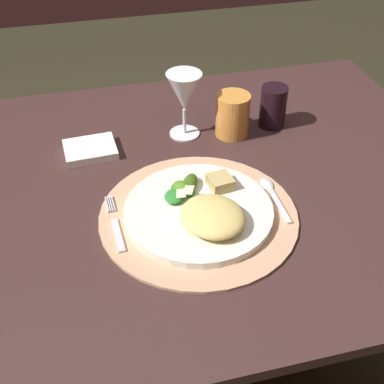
# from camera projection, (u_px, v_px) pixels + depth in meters

# --- Properties ---
(ground_plane) EXTENTS (6.00, 6.00, 0.00)m
(ground_plane) POSITION_uv_depth(u_px,v_px,m) (196.00, 378.00, 1.52)
(ground_plane) COLOR #2B281A
(dining_table) EXTENTS (1.15, 0.89, 0.76)m
(dining_table) POSITION_uv_depth(u_px,v_px,m) (197.00, 232.00, 1.14)
(dining_table) COLOR #392321
(dining_table) RESTS_ON ground
(placemat) EXTENTS (0.37, 0.37, 0.01)m
(placemat) POSITION_uv_depth(u_px,v_px,m) (198.00, 215.00, 0.95)
(placemat) COLOR tan
(placemat) RESTS_ON dining_table
(dinner_plate) EXTENTS (0.28, 0.28, 0.01)m
(dinner_plate) POSITION_uv_depth(u_px,v_px,m) (198.00, 211.00, 0.95)
(dinner_plate) COLOR white
(dinner_plate) RESTS_ON placemat
(pasta_serving) EXTENTS (0.15, 0.16, 0.04)m
(pasta_serving) POSITION_uv_depth(u_px,v_px,m) (213.00, 216.00, 0.90)
(pasta_serving) COLOR #DFC36C
(pasta_serving) RESTS_ON dinner_plate
(salad_greens) EXTENTS (0.09, 0.09, 0.03)m
(salad_greens) POSITION_uv_depth(u_px,v_px,m) (183.00, 188.00, 0.97)
(salad_greens) COLOR #29792C
(salad_greens) RESTS_ON dinner_plate
(bread_piece) EXTENTS (0.05, 0.05, 0.02)m
(bread_piece) POSITION_uv_depth(u_px,v_px,m) (220.00, 182.00, 0.98)
(bread_piece) COLOR tan
(bread_piece) RESTS_ON dinner_plate
(fork) EXTENTS (0.02, 0.15, 0.00)m
(fork) POSITION_uv_depth(u_px,v_px,m) (116.00, 226.00, 0.92)
(fork) COLOR silver
(fork) RESTS_ON placemat
(spoon) EXTENTS (0.03, 0.14, 0.01)m
(spoon) POSITION_uv_depth(u_px,v_px,m) (271.00, 192.00, 1.00)
(spoon) COLOR silver
(spoon) RESTS_ON placemat
(napkin) EXTENTS (0.12, 0.10, 0.02)m
(napkin) POSITION_uv_depth(u_px,v_px,m) (90.00, 150.00, 1.11)
(napkin) COLOR white
(napkin) RESTS_ON dining_table
(wine_glass) EXTENTS (0.08, 0.08, 0.15)m
(wine_glass) POSITION_uv_depth(u_px,v_px,m) (184.00, 94.00, 1.11)
(wine_glass) COLOR silver
(wine_glass) RESTS_ON dining_table
(amber_tumbler) EXTENTS (0.08, 0.08, 0.10)m
(amber_tumbler) POSITION_uv_depth(u_px,v_px,m) (233.00, 115.00, 1.15)
(amber_tumbler) COLOR #D08738
(amber_tumbler) RESTS_ON dining_table
(dark_tumbler) EXTENTS (0.06, 0.06, 0.10)m
(dark_tumbler) POSITION_uv_depth(u_px,v_px,m) (273.00, 107.00, 1.18)
(dark_tumbler) COLOR black
(dark_tumbler) RESTS_ON dining_table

